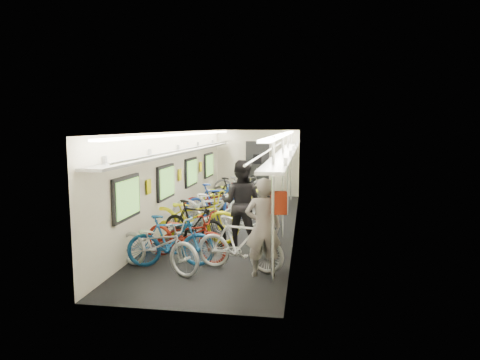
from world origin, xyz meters
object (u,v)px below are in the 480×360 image
(bicycle_1, at_px, (171,241))
(passenger_mid, at_px, (241,203))
(backpack, at_px, (279,203))
(passenger_near, at_px, (263,227))
(bicycle_0, at_px, (158,244))

(bicycle_1, xyz_separation_m, passenger_mid, (1.03, 1.59, 0.44))
(passenger_mid, relative_size, backpack, 4.83)
(bicycle_1, distance_m, backpack, 2.13)
(passenger_mid, bearing_deg, passenger_near, 116.99)
(bicycle_1, xyz_separation_m, backpack, (1.95, -0.26, 0.80))
(backpack, bearing_deg, passenger_mid, 103.27)
(bicycle_1, relative_size, backpack, 4.20)
(bicycle_0, bearing_deg, bicycle_1, -7.22)
(bicycle_0, distance_m, passenger_near, 1.88)
(bicycle_1, bearing_deg, bicycle_0, 137.75)
(bicycle_0, height_order, bicycle_1, bicycle_0)
(bicycle_1, bearing_deg, backpack, -109.32)
(bicycle_0, relative_size, backpack, 4.83)
(bicycle_0, bearing_deg, passenger_mid, -9.42)
(bicycle_0, xyz_separation_m, backpack, (2.11, 0.01, 0.80))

